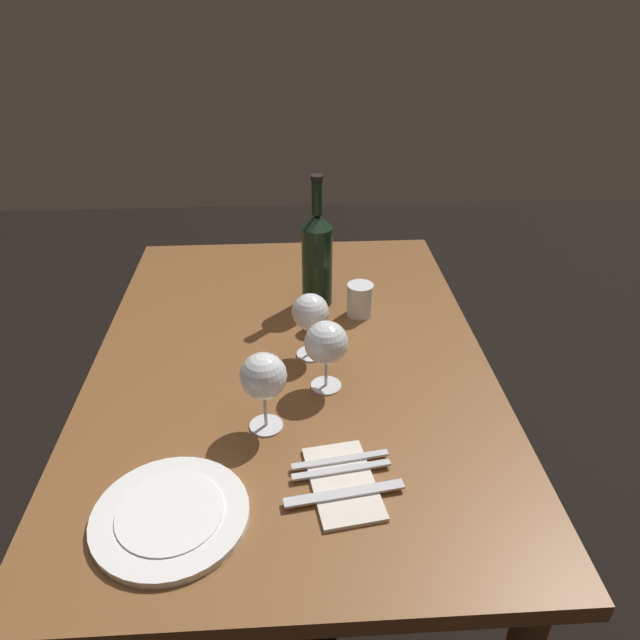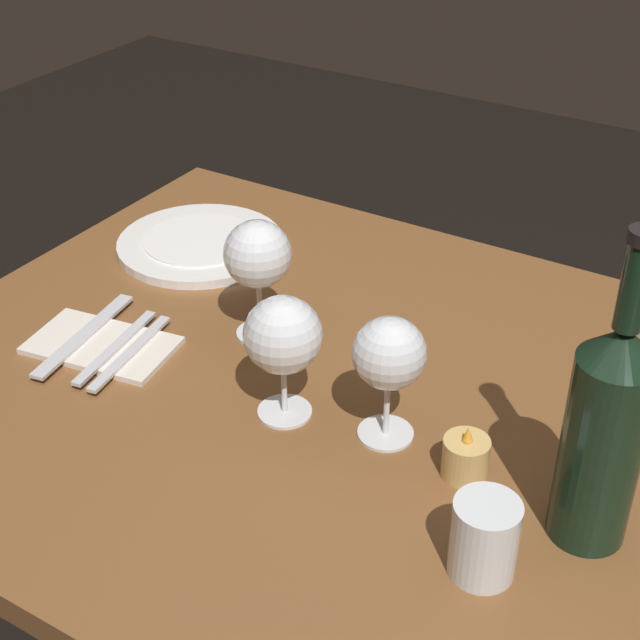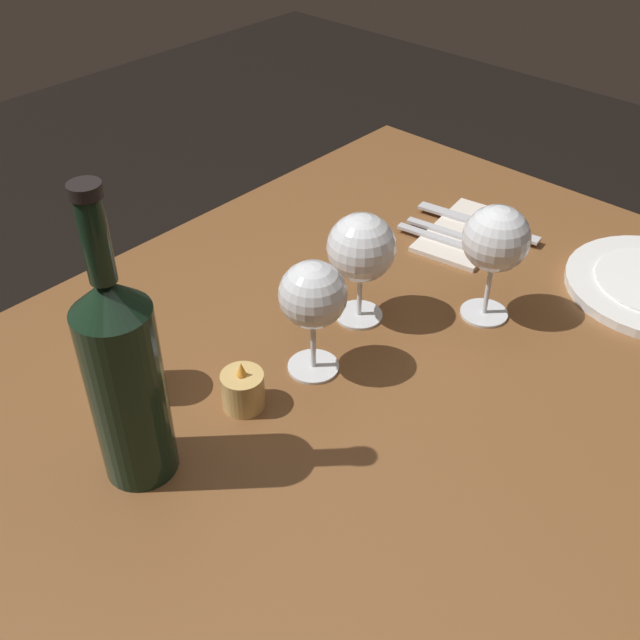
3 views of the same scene
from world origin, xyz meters
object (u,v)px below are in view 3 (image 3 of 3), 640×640
(fork_outer, at_px, (449,242))
(wine_glass_right, at_px, (496,241))
(votive_candle, at_px, (243,391))
(wine_glass_centre, at_px, (361,249))
(folded_napkin, at_px, (467,233))
(wine_glass_left, at_px, (313,297))
(table_knife, at_px, (478,222))
(fork_inner, at_px, (458,236))
(water_tumbler, at_px, (132,366))
(wine_bottle, at_px, (124,376))

(fork_outer, bearing_deg, wine_glass_right, -129.09)
(votive_candle, bearing_deg, wine_glass_centre, 2.93)
(wine_glass_centre, bearing_deg, folded_napkin, 2.08)
(fork_outer, bearing_deg, wine_glass_left, -173.96)
(table_knife, bearing_deg, wine_glass_centre, -178.12)
(votive_candle, height_order, table_knife, votive_candle)
(wine_glass_centre, distance_m, table_knife, 0.33)
(folded_napkin, xyz_separation_m, fork_inner, (-0.03, 0.00, 0.01))
(water_tumbler, bearing_deg, fork_inner, -9.86)
(wine_glass_left, relative_size, votive_candle, 2.35)
(fork_inner, relative_size, table_knife, 0.85)
(wine_glass_left, relative_size, table_knife, 0.75)
(water_tumbler, height_order, folded_napkin, water_tumbler)
(wine_glass_centre, xyz_separation_m, fork_inner, (0.26, 0.01, -0.10))
(fork_inner, bearing_deg, water_tumbler, 170.14)
(wine_glass_right, distance_m, folded_napkin, 0.24)
(water_tumbler, xyz_separation_m, votive_candle, (0.07, -0.12, -0.02))
(fork_inner, bearing_deg, fork_outer, 180.00)
(votive_candle, xyz_separation_m, table_knife, (0.54, 0.02, -0.01))
(wine_glass_right, height_order, folded_napkin, wine_glass_right)
(wine_bottle, distance_m, water_tumbler, 0.16)
(votive_candle, bearing_deg, water_tumbler, 120.82)
(wine_glass_left, relative_size, wine_glass_right, 0.94)
(wine_glass_centre, relative_size, folded_napkin, 0.78)
(wine_glass_left, xyz_separation_m, folded_napkin, (0.40, 0.04, -0.11))
(wine_glass_centre, bearing_deg, votive_candle, -177.07)
(wine_glass_right, relative_size, folded_napkin, 0.82)
(votive_candle, bearing_deg, wine_bottle, 174.61)
(wine_glass_centre, distance_m, folded_napkin, 0.30)
(folded_napkin, height_order, fork_inner, fork_inner)
(votive_candle, distance_m, fork_inner, 0.49)
(wine_glass_centre, height_order, folded_napkin, wine_glass_centre)
(wine_glass_right, xyz_separation_m, votive_candle, (-0.35, 0.11, -0.10))
(wine_glass_right, distance_m, wine_bottle, 0.51)
(wine_glass_right, height_order, fork_inner, wine_glass_right)
(wine_glass_centre, relative_size, table_knife, 0.75)
(wine_glass_left, xyz_separation_m, fork_inner, (0.38, 0.04, -0.10))
(folded_napkin, bearing_deg, wine_glass_left, -174.70)
(wine_glass_centre, bearing_deg, wine_bottle, 179.75)
(wine_glass_right, distance_m, fork_inner, 0.22)
(table_knife, bearing_deg, wine_bottle, -179.27)
(folded_napkin, xyz_separation_m, fork_outer, (-0.05, 0.00, 0.01))
(votive_candle, bearing_deg, folded_napkin, 2.46)
(folded_napkin, bearing_deg, wine_glass_centre, -177.92)
(wine_glass_left, xyz_separation_m, table_knife, (0.43, 0.04, -0.10))
(wine_glass_left, distance_m, votive_candle, 0.14)
(wine_glass_left, relative_size, fork_outer, 0.87)
(wine_glass_centre, height_order, fork_outer, wine_glass_centre)
(wine_glass_left, bearing_deg, wine_glass_centre, 12.58)
(water_tumbler, relative_size, folded_napkin, 0.42)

